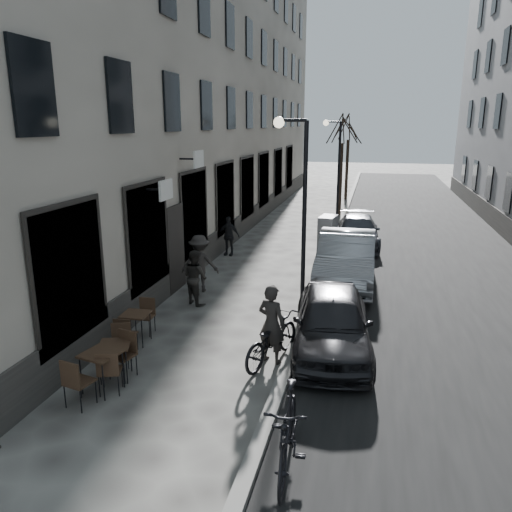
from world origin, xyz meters
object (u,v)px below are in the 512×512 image
at_px(tree_far, 349,128).
at_px(car_far, 357,232).
at_px(car_mid, 346,259).
at_px(streetlamp_near, 298,194).
at_px(bistro_set_b, 115,357).
at_px(pedestrian_mid, 200,263).
at_px(bistro_set_a, 102,368).
at_px(pedestrian_near, 195,277).
at_px(car_near, 332,322).
at_px(streetlamp_far, 336,161).
at_px(tree_near, 343,128).
at_px(utility_cabinet, 328,236).
at_px(pedestrian_far, 228,236).
at_px(moped, 288,432).
at_px(bistro_set_c, 136,325).
at_px(bicycle, 271,339).

height_order(tree_far, car_far, tree_far).
bearing_deg(car_far, car_mid, -95.10).
height_order(streetlamp_near, tree_far, tree_far).
height_order(bistro_set_b, pedestrian_mid, pedestrian_mid).
bearing_deg(bistro_set_a, pedestrian_near, 101.65).
bearing_deg(tree_far, streetlamp_near, -90.20).
bearing_deg(car_mid, bistro_set_b, -119.99).
xyz_separation_m(tree_far, bistro_set_b, (-2.96, -25.61, -4.21)).
bearing_deg(streetlamp_near, bistro_set_a, -119.44).
relative_size(car_near, car_far, 0.97).
bearing_deg(streetlamp_far, pedestrian_mid, -105.30).
height_order(tree_near, utility_cabinet, tree_near).
bearing_deg(bistro_set_a, pedestrian_far, 105.48).
xyz_separation_m(tree_near, pedestrian_far, (-3.50, -9.85, -3.91)).
distance_m(bistro_set_a, bistro_set_b, 0.51).
bearing_deg(pedestrian_near, moped, 154.47).
xyz_separation_m(tree_far, pedestrian_far, (-3.50, -15.85, -3.91)).
relative_size(pedestrian_near, pedestrian_mid, 0.89).
relative_size(streetlamp_far, tree_near, 0.89).
bearing_deg(bistro_set_b, car_mid, 42.74).
relative_size(tree_far, pedestrian_near, 3.67).
height_order(pedestrian_far, moped, pedestrian_far).
xyz_separation_m(pedestrian_near, car_near, (3.99, -2.20, -0.07)).
bearing_deg(car_mid, bistro_set_c, -128.92).
relative_size(bistro_set_b, car_mid, 0.31).
bearing_deg(bistro_set_b, tree_near, 63.42).
relative_size(bistro_set_c, utility_cabinet, 0.96).
relative_size(bistro_set_a, car_mid, 0.33).
relative_size(tree_far, pedestrian_mid, 3.29).
xyz_separation_m(car_near, moped, (-0.28, -4.10, -0.09)).
bearing_deg(bistro_set_a, car_near, 46.27).
distance_m(bistro_set_b, pedestrian_mid, 5.47).
xyz_separation_m(utility_cabinet, pedestrian_mid, (-3.32, -5.18, 0.10)).
relative_size(streetlamp_near, pedestrian_mid, 2.93).
height_order(bistro_set_b, utility_cabinet, utility_cabinet).
relative_size(streetlamp_near, bistro_set_b, 3.32).
relative_size(bistro_set_b, utility_cabinet, 1.00).
bearing_deg(car_near, streetlamp_far, 88.98).
bearing_deg(pedestrian_mid, car_mid, -169.27).
height_order(streetlamp_near, pedestrian_mid, streetlamp_near).
relative_size(car_mid, car_far, 1.15).
bearing_deg(bicycle, pedestrian_near, -27.53).
xyz_separation_m(streetlamp_near, utility_cabinet, (0.27, 6.03, -2.40)).
bearing_deg(bistro_set_a, moped, -7.53).
height_order(bistro_set_c, pedestrian_mid, pedestrian_mid).
bearing_deg(utility_cabinet, tree_far, 99.67).
bearing_deg(pedestrian_far, streetlamp_near, -52.00).
xyz_separation_m(bicycle, pedestrian_far, (-3.40, 8.34, 0.23)).
bearing_deg(moped, bicycle, 102.23).
distance_m(bicycle, pedestrian_near, 4.10).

